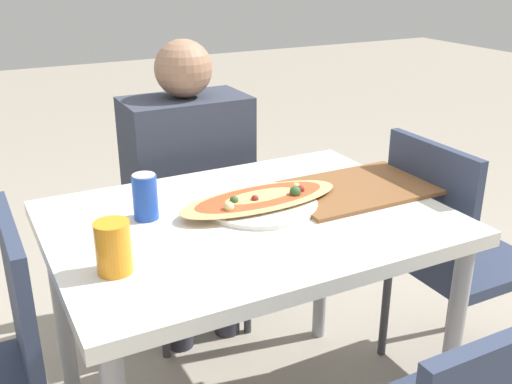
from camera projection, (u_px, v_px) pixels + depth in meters
name	position (u px, v px, depth m)	size (l,w,h in m)	color
dining_table	(249.00, 244.00, 1.65)	(1.06, 0.78, 0.74)	silver
chair_far_seated	(180.00, 204.00, 2.33)	(0.40, 0.40, 0.88)	#2D3851
chair_side_right	(449.00, 249.00, 1.98)	(0.40, 0.40, 0.88)	#2D3851
person_seated	(189.00, 169.00, 2.17)	(0.44, 0.27, 1.14)	#2D2D38
pizza_main	(260.00, 200.00, 1.67)	(0.49, 0.32, 0.06)	white
soda_can	(145.00, 197.00, 1.58)	(0.07, 0.07, 0.12)	#1E47B2
drink_glass	(113.00, 247.00, 1.32)	(0.08, 0.08, 0.12)	orange
serving_tray	(355.00, 189.00, 1.79)	(0.46, 0.30, 0.01)	brown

